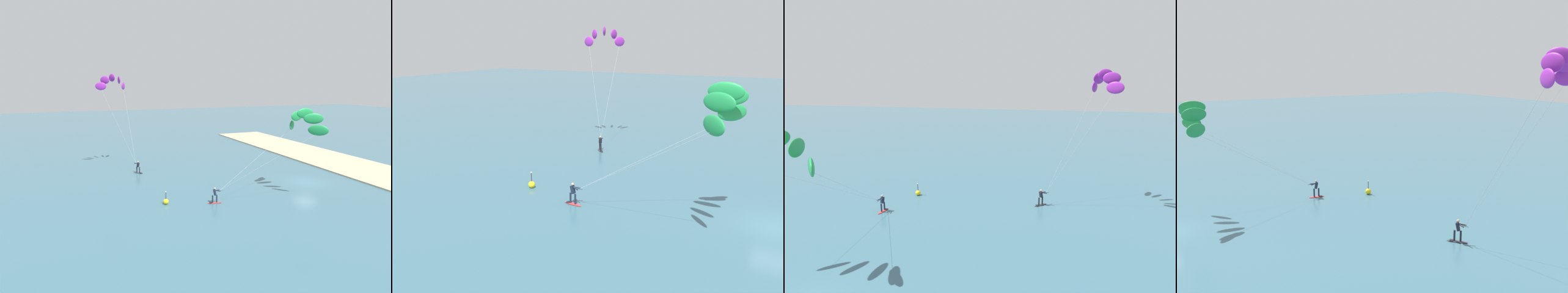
# 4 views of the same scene
# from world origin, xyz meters

# --- Properties ---
(ground_plane) EXTENTS (240.00, 240.00, 0.00)m
(ground_plane) POSITION_xyz_m (0.00, 0.00, 0.00)
(ground_plane) COLOR #386070
(kitesurfer_nearshore) EXTENTS (7.64, 5.34, 13.40)m
(kitesurfer_nearshore) POSITION_xyz_m (17.23, 20.57, 11.72)
(kitesurfer_nearshore) COLOR #333338
(kitesurfer_nearshore) RESTS_ON ground
(kitesurfer_mid_water) EXTENTS (6.38, 12.15, 9.52)m
(kitesurfer_mid_water) POSITION_xyz_m (-3.19, 3.65, 7.91)
(kitesurfer_mid_water) COLOR red
(kitesurfer_mid_water) RESTS_ON ground
(marker_buoy) EXTENTS (0.56, 0.56, 1.38)m
(marker_buoy) POSITION_xyz_m (-1.19, 18.33, 0.30)
(marker_buoy) COLOR yellow
(marker_buoy) RESTS_ON ground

